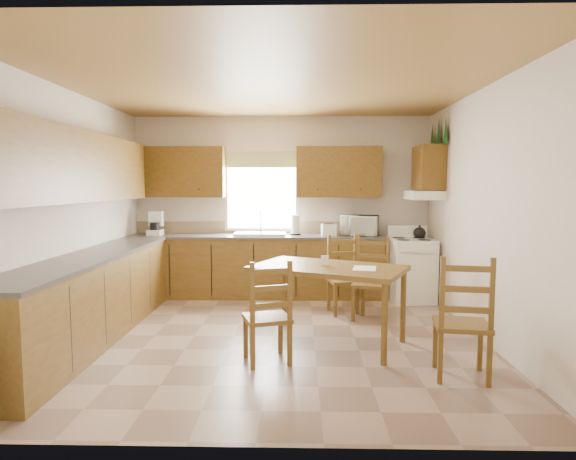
{
  "coord_description": "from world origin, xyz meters",
  "views": [
    {
      "loc": [
        0.28,
        -5.15,
        1.65
      ],
      "look_at": [
        0.15,
        0.3,
        1.15
      ],
      "focal_mm": 30.0,
      "sensor_mm": 36.0,
      "label": 1
    }
  ],
  "objects_px": {
    "chair_near_right": "(462,317)",
    "chair_far_right": "(371,279)",
    "stove": "(411,271)",
    "dining_table": "(328,304)",
    "microwave": "(360,225)",
    "chair_near_left": "(267,311)",
    "chair_far_left": "(346,275)"
  },
  "relations": [
    {
      "from": "chair_near_right",
      "to": "chair_far_right",
      "type": "bearing_deg",
      "value": -64.76
    },
    {
      "from": "stove",
      "to": "dining_table",
      "type": "bearing_deg",
      "value": -129.56
    },
    {
      "from": "stove",
      "to": "microwave",
      "type": "distance_m",
      "value": 0.98
    },
    {
      "from": "microwave",
      "to": "dining_table",
      "type": "height_order",
      "value": "microwave"
    },
    {
      "from": "microwave",
      "to": "chair_near_right",
      "type": "bearing_deg",
      "value": -66.72
    },
    {
      "from": "microwave",
      "to": "chair_near_left",
      "type": "relative_size",
      "value": 0.51
    },
    {
      "from": "chair_near_left",
      "to": "chair_near_right",
      "type": "xyz_separation_m",
      "value": [
        1.7,
        -0.32,
        0.05
      ]
    },
    {
      "from": "chair_far_left",
      "to": "chair_far_right",
      "type": "xyz_separation_m",
      "value": [
        0.28,
        -0.27,
        0.01
      ]
    },
    {
      "from": "stove",
      "to": "chair_near_right",
      "type": "relative_size",
      "value": 0.82
    },
    {
      "from": "stove",
      "to": "chair_near_left",
      "type": "distance_m",
      "value": 3.11
    },
    {
      "from": "dining_table",
      "to": "microwave",
      "type": "bearing_deg",
      "value": 99.41
    },
    {
      "from": "stove",
      "to": "chair_far_left",
      "type": "relative_size",
      "value": 0.88
    },
    {
      "from": "chair_far_right",
      "to": "chair_near_left",
      "type": "bearing_deg",
      "value": -112.54
    },
    {
      "from": "stove",
      "to": "chair_far_right",
      "type": "xyz_separation_m",
      "value": [
        -0.72,
        -0.97,
        0.07
      ]
    },
    {
      "from": "chair_near_right",
      "to": "chair_far_left",
      "type": "distance_m",
      "value": 2.22
    },
    {
      "from": "microwave",
      "to": "chair_far_right",
      "type": "xyz_separation_m",
      "value": [
        -0.01,
        -1.22,
        -0.56
      ]
    },
    {
      "from": "chair_near_right",
      "to": "microwave",
      "type": "bearing_deg",
      "value": -71.28
    },
    {
      "from": "stove",
      "to": "chair_near_right",
      "type": "height_order",
      "value": "chair_near_right"
    },
    {
      "from": "stove",
      "to": "chair_far_left",
      "type": "bearing_deg",
      "value": -149.94
    },
    {
      "from": "dining_table",
      "to": "chair_far_right",
      "type": "height_order",
      "value": "chair_far_right"
    },
    {
      "from": "dining_table",
      "to": "stove",
      "type": "bearing_deg",
      "value": 80.34
    },
    {
      "from": "chair_near_left",
      "to": "dining_table",
      "type": "bearing_deg",
      "value": -154.16
    },
    {
      "from": "dining_table",
      "to": "chair_near_left",
      "type": "distance_m",
      "value": 0.83
    },
    {
      "from": "chair_far_right",
      "to": "chair_far_left",
      "type": "bearing_deg",
      "value": 152.03
    },
    {
      "from": "chair_near_right",
      "to": "chair_far_left",
      "type": "height_order",
      "value": "chair_near_right"
    },
    {
      "from": "chair_near_left",
      "to": "chair_far_right",
      "type": "xyz_separation_m",
      "value": [
        1.18,
        1.48,
        0.02
      ]
    },
    {
      "from": "dining_table",
      "to": "chair_near_left",
      "type": "bearing_deg",
      "value": -111.71
    },
    {
      "from": "chair_near_right",
      "to": "chair_far_right",
      "type": "relative_size",
      "value": 1.05
    },
    {
      "from": "dining_table",
      "to": "chair_near_left",
      "type": "height_order",
      "value": "chair_near_left"
    },
    {
      "from": "microwave",
      "to": "dining_table",
      "type": "distance_m",
      "value": 2.31
    },
    {
      "from": "dining_table",
      "to": "chair_far_left",
      "type": "distance_m",
      "value": 1.22
    },
    {
      "from": "chair_near_right",
      "to": "chair_far_left",
      "type": "xyz_separation_m",
      "value": [
        -0.8,
        2.07,
        -0.03
      ]
    }
  ]
}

